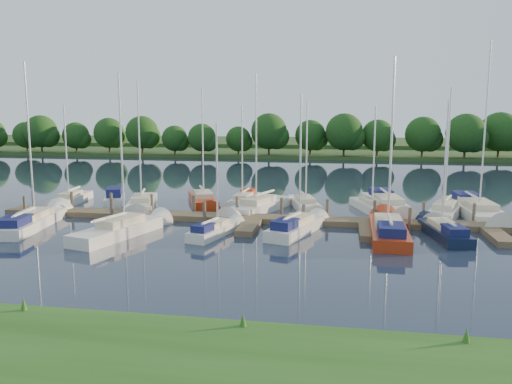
% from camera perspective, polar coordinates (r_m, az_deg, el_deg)
% --- Properties ---
extents(ground, '(260.00, 260.00, 0.00)m').
position_cam_1_polar(ground, '(29.43, -2.64, -6.60)').
color(ground, '#1A2335').
rests_on(ground, ground).
extents(dock, '(40.00, 6.00, 0.40)m').
position_cam_1_polar(dock, '(36.35, -0.16, -3.28)').
color(dock, '#4A3C29').
rests_on(dock, ground).
extents(mooring_pilings, '(38.24, 2.84, 2.00)m').
position_cam_1_polar(mooring_pilings, '(37.36, 0.14, -2.33)').
color(mooring_pilings, '#473D33').
rests_on(mooring_pilings, ground).
extents(far_shore, '(180.00, 30.00, 0.60)m').
position_cam_1_polar(far_shore, '(103.16, 6.38, 4.58)').
color(far_shore, '#203E18').
rests_on(far_shore, ground).
extents(distant_hill, '(220.00, 40.00, 1.40)m').
position_cam_1_polar(distant_hill, '(128.04, 7.07, 5.56)').
color(distant_hill, '#385425').
rests_on(distant_hill, ground).
extents(treeline, '(145.66, 10.02, 8.16)m').
position_cam_1_polar(treeline, '(90.24, 9.98, 6.37)').
color(treeline, '#38281C').
rests_on(treeline, ground).
extents(sailboat_n_0, '(2.35, 7.05, 9.04)m').
position_cam_1_polar(sailboat_n_0, '(47.32, -20.46, -0.92)').
color(sailboat_n_0, silver).
rests_on(sailboat_n_0, ground).
extents(motorboat, '(3.16, 5.39, 1.74)m').
position_cam_1_polar(motorboat, '(46.20, -15.88, -0.82)').
color(motorboat, silver).
rests_on(motorboat, ground).
extents(sailboat_n_2, '(4.16, 8.71, 11.00)m').
position_cam_1_polar(sailboat_n_2, '(43.23, -12.91, -1.46)').
color(sailboat_n_2, silver).
rests_on(sailboat_n_2, ground).
extents(sailboat_n_3, '(4.44, 8.06, 10.48)m').
position_cam_1_polar(sailboat_n_3, '(44.02, -6.04, -1.10)').
color(sailboat_n_3, '#9C290E').
rests_on(sailboat_n_3, ground).
extents(sailboat_n_4, '(1.95, 6.93, 8.91)m').
position_cam_1_polar(sailboat_n_4, '(43.81, -1.44, -1.04)').
color(sailboat_n_4, silver).
rests_on(sailboat_n_4, ground).
extents(sailboat_n_5, '(4.45, 8.88, 11.44)m').
position_cam_1_polar(sailboat_n_5, '(40.46, 0.22, -1.92)').
color(sailboat_n_5, silver).
rests_on(sailboat_n_5, ground).
extents(sailboat_n_6, '(3.39, 7.41, 9.44)m').
position_cam_1_polar(sailboat_n_6, '(42.06, 5.64, -1.56)').
color(sailboat_n_6, silver).
rests_on(sailboat_n_6, ground).
extents(sailboat_n_7, '(3.27, 6.88, 8.83)m').
position_cam_1_polar(sailboat_n_7, '(42.05, 13.01, -1.75)').
color(sailboat_n_7, silver).
rests_on(sailboat_n_7, ground).
extents(sailboat_n_8, '(3.56, 10.24, 12.83)m').
position_cam_1_polar(sailboat_n_8, '(42.63, 14.84, -1.59)').
color(sailboat_n_8, silver).
rests_on(sailboat_n_8, ground).
extents(sailboat_n_9, '(4.08, 7.93, 10.27)m').
position_cam_1_polar(sailboat_n_9, '(41.19, 20.75, -2.31)').
color(sailboat_n_9, silver).
rests_on(sailboat_n_9, ground).
extents(sailboat_n_10, '(3.04, 10.90, 13.71)m').
position_cam_1_polar(sailboat_n_10, '(42.55, 23.95, -2.08)').
color(sailboat_n_10, silver).
rests_on(sailboat_n_10, ground).
extents(sailboat_s_0, '(3.54, 9.47, 11.82)m').
position_cam_1_polar(sailboat_s_0, '(38.66, -24.20, -3.15)').
color(sailboat_s_0, silver).
rests_on(sailboat_s_0, ground).
extents(sailboat_s_1, '(3.83, 8.48, 10.91)m').
position_cam_1_polar(sailboat_s_1, '(33.85, -15.09, -4.35)').
color(sailboat_s_1, silver).
rests_on(sailboat_s_1, ground).
extents(sailboat_s_2, '(2.58, 5.90, 7.62)m').
position_cam_1_polar(sailboat_s_2, '(32.88, -4.70, -4.41)').
color(sailboat_s_2, silver).
rests_on(sailboat_s_2, ground).
extents(sailboat_s_3, '(3.58, 7.40, 9.60)m').
position_cam_1_polar(sailboat_s_3, '(33.44, 4.71, -4.15)').
color(sailboat_s_3, silver).
rests_on(sailboat_s_3, ground).
extents(sailboat_s_4, '(2.39, 9.34, 11.90)m').
position_cam_1_polar(sailboat_s_4, '(33.55, 14.86, -4.37)').
color(sailboat_s_4, '#9C290E').
rests_on(sailboat_s_4, ground).
extents(sailboat_s_5, '(2.52, 7.14, 9.10)m').
position_cam_1_polar(sailboat_s_5, '(34.45, 20.62, -4.33)').
color(sailboat_s_5, black).
rests_on(sailboat_s_5, ground).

